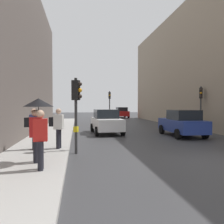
# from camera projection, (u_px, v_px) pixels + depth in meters

# --- Properties ---
(ground_plane) EXTENTS (120.00, 120.00, 0.00)m
(ground_plane) POSITION_uv_depth(u_px,v_px,m) (210.00, 162.00, 8.33)
(ground_plane) COLOR #38383A
(sidewalk_kerb) EXTENTS (2.66, 40.00, 0.16)m
(sidewalk_kerb) POSITION_uv_depth(u_px,v_px,m) (48.00, 139.00, 13.28)
(sidewalk_kerb) COLOR #A8A5A0
(sidewalk_kerb) RESTS_ON ground
(traffic_light_mid_street) EXTENTS (0.36, 0.45, 3.55)m
(traffic_light_mid_street) POSITION_uv_depth(u_px,v_px,m) (201.00, 100.00, 17.96)
(traffic_light_mid_street) COLOR #2D2D2D
(traffic_light_mid_street) RESTS_ON ground
(traffic_light_far_median) EXTENTS (0.25, 0.43, 3.85)m
(traffic_light_far_median) POSITION_uv_depth(u_px,v_px,m) (110.00, 101.00, 28.73)
(traffic_light_far_median) COLOR #2D2D2D
(traffic_light_far_median) RESTS_ON ground
(traffic_light_near_right) EXTENTS (0.45, 0.34, 3.23)m
(traffic_light_near_right) POSITION_uv_depth(u_px,v_px,m) (76.00, 102.00, 9.70)
(traffic_light_near_right) COLOR #2D2D2D
(traffic_light_near_right) RESTS_ON ground
(car_white_compact) EXTENTS (2.19, 4.29, 1.76)m
(car_white_compact) POSITION_uv_depth(u_px,v_px,m) (106.00, 121.00, 16.84)
(car_white_compact) COLOR silver
(car_white_compact) RESTS_ON ground
(car_blue_van) EXTENTS (2.03, 4.21, 1.76)m
(car_blue_van) POSITION_uv_depth(u_px,v_px,m) (182.00, 123.00, 15.29)
(car_blue_van) COLOR navy
(car_blue_van) RESTS_ON ground
(car_red_sedan) EXTENTS (2.10, 4.24, 1.76)m
(car_red_sedan) POSITION_uv_depth(u_px,v_px,m) (121.00, 112.00, 38.27)
(car_red_sedan) COLOR red
(car_red_sedan) RESTS_ON ground
(pedestrian_with_umbrella) EXTENTS (1.00, 1.00, 2.14)m
(pedestrian_with_umbrella) POSITION_uv_depth(u_px,v_px,m) (38.00, 112.00, 7.61)
(pedestrian_with_umbrella) COLOR black
(pedestrian_with_umbrella) RESTS_ON sidewalk_kerb
(pedestrian_with_black_backpack) EXTENTS (0.65, 0.42, 1.77)m
(pedestrian_with_black_backpack) POSITION_uv_depth(u_px,v_px,m) (58.00, 126.00, 10.09)
(pedestrian_with_black_backpack) COLOR black
(pedestrian_with_black_backpack) RESTS_ON sidewalk_kerb
(pedestrian_with_grey_backpack) EXTENTS (0.64, 0.39, 1.77)m
(pedestrian_with_grey_backpack) POSITION_uv_depth(u_px,v_px,m) (33.00, 126.00, 9.86)
(pedestrian_with_grey_backpack) COLOR black
(pedestrian_with_grey_backpack) RESTS_ON sidewalk_kerb
(pedestrian_in_red_jacket) EXTENTS (0.42, 0.36, 1.77)m
(pedestrian_in_red_jacket) POSITION_uv_depth(u_px,v_px,m) (41.00, 137.00, 6.72)
(pedestrian_in_red_jacket) COLOR black
(pedestrian_in_red_jacket) RESTS_ON sidewalk_kerb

